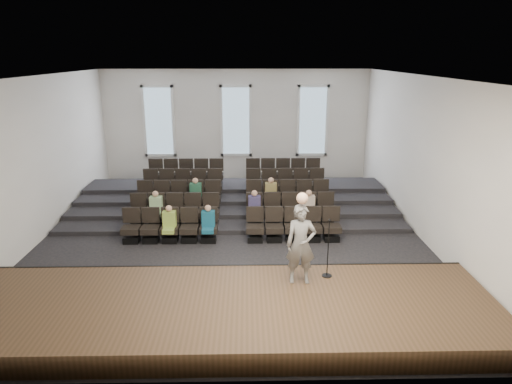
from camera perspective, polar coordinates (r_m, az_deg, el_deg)
ground at (r=14.96m, az=-2.95°, el=-5.26°), size 14.00×14.00×0.00m
ceiling at (r=13.87m, az=-3.27°, el=14.29°), size 12.00×14.00×0.02m
wall_back at (r=21.11m, az=-2.51°, el=8.34°), size 12.00×0.04×5.00m
wall_front at (r=7.53m, az=-4.74°, el=-7.76°), size 12.00×0.04×5.00m
wall_left at (r=15.61m, az=-25.82°, el=3.62°), size 0.04×14.00×5.00m
wall_right at (r=15.24m, az=20.21°, el=3.98°), size 0.04×14.00×5.00m
stage at (r=10.28m, az=-3.79°, el=-14.72°), size 11.80×3.60×0.50m
stage_lip at (r=11.82m, az=-3.43°, el=-10.22°), size 11.80×0.06×0.52m
risers at (r=17.87m, az=-2.68°, el=-0.84°), size 11.80×4.80×0.60m
seating_rows at (r=16.17m, az=-2.83°, el=-0.96°), size 6.80×4.70×1.67m
windows at (r=21.01m, az=-2.53°, el=8.85°), size 8.44×0.10×3.24m
audience at (r=15.10m, az=-3.99°, el=-1.69°), size 5.45×2.64×1.10m
speaker at (r=10.58m, az=5.63°, el=-6.53°), size 0.69×0.46×1.89m
mic_stand at (r=11.12m, az=8.94°, el=-8.34°), size 0.24×0.24×1.46m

